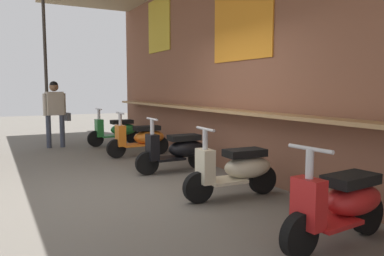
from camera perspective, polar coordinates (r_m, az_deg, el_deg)
name	(u,v)px	position (r m, az deg, el deg)	size (l,w,h in m)	color
ground_plane	(137,191)	(5.45, -8.43, -9.55)	(33.67, 33.67, 0.00)	#605B54
market_stall_facade	(243,44)	(6.16, 7.90, 12.63)	(12.02, 2.78, 3.90)	brown
scooter_green	(118,130)	(9.83, -11.34, -0.33)	(0.46, 1.40, 0.97)	#237533
scooter_orange	(142,138)	(8.17, -7.69, -1.54)	(0.46, 1.40, 0.97)	orange
scooter_black	(178,150)	(6.56, -2.14, -3.37)	(0.46, 1.40, 0.97)	black
scooter_cream	(237,169)	(5.05, 6.93, -6.26)	(0.48, 1.40, 0.97)	beige
scooter_red	(342,203)	(3.83, 22.07, -10.64)	(0.50, 1.40, 0.97)	red
shopper_with_handbag	(55,108)	(9.79, -20.24, 2.97)	(0.37, 0.65, 1.64)	#383D4C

